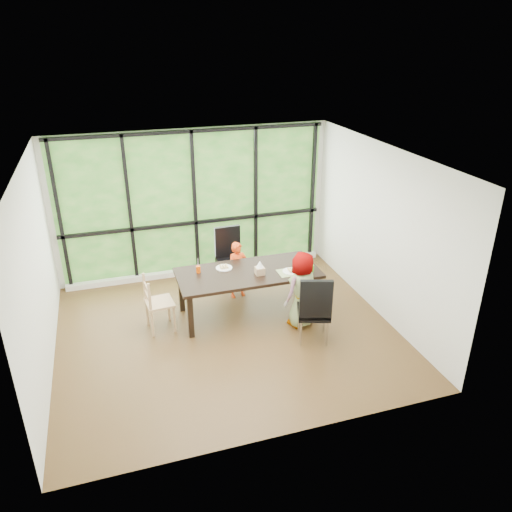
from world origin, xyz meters
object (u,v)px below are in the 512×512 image
object	(u,v)px
plate_far	(224,268)
child_older	(300,290)
green_cup	(311,268)
dining_table	(248,292)
chair_interior_leather	(314,307)
orange_cup	(198,269)
tissue_box	(260,271)
plate_near	(291,271)
chair_end_beech	(160,303)
chair_window_leather	(231,259)
child_toddler	(238,270)

from	to	relation	value
plate_far	child_older	bearing A→B (deg)	-38.45
green_cup	child_older	bearing A→B (deg)	-138.78
dining_table	child_older	bearing A→B (deg)	-40.49
chair_interior_leather	plate_far	size ratio (longest dim) A/B	4.10
child_older	orange_cup	size ratio (longest dim) A/B	11.11
dining_table	chair_interior_leather	bearing A→B (deg)	-55.28
tissue_box	green_cup	bearing A→B (deg)	-11.88
dining_table	plate_near	bearing A→B (deg)	-18.60
dining_table	chair_interior_leather	xyz separation A→B (m)	(0.70, -1.01, 0.17)
chair_end_beech	orange_cup	bearing A→B (deg)	-75.90
chair_end_beech	plate_far	size ratio (longest dim) A/B	3.42
child_older	chair_window_leather	bearing A→B (deg)	-89.38
green_cup	chair_end_beech	bearing A→B (deg)	173.24
green_cup	tissue_box	distance (m)	0.82
dining_table	chair_interior_leather	size ratio (longest dim) A/B	2.06
child_toddler	child_older	world-z (taller)	child_older
child_toddler	plate_far	world-z (taller)	child_toddler
chair_end_beech	child_older	world-z (taller)	child_older
chair_end_beech	plate_near	distance (m)	2.09
chair_end_beech	plate_near	world-z (taller)	chair_end_beech
chair_window_leather	green_cup	world-z (taller)	chair_window_leather
plate_far	tissue_box	world-z (taller)	tissue_box
dining_table	tissue_box	size ratio (longest dim) A/B	16.16
child_older	green_cup	bearing A→B (deg)	-162.01
plate_near	orange_cup	distance (m)	1.46
chair_window_leather	green_cup	distance (m)	1.64
dining_table	plate_far	size ratio (longest dim) A/B	8.47
chair_end_beech	chair_interior_leather	bearing A→B (deg)	-120.36
chair_window_leather	green_cup	size ratio (longest dim) A/B	9.04
plate_near	chair_end_beech	bearing A→B (deg)	174.86
orange_cup	chair_end_beech	bearing A→B (deg)	-160.32
child_toddler	plate_near	distance (m)	1.07
plate_far	green_cup	bearing A→B (deg)	-22.70
child_toddler	tissue_box	distance (m)	0.82
chair_window_leather	chair_end_beech	xyz separation A→B (m)	(-1.39, -1.01, -0.09)
child_toddler	plate_near	size ratio (longest dim) A/B	3.75
child_older	child_toddler	bearing A→B (deg)	-83.74
chair_window_leather	tissue_box	size ratio (longest dim) A/B	7.83
child_older	plate_near	xyz separation A→B (m)	(-0.02, 0.35, 0.15)
chair_window_leather	child_toddler	world-z (taller)	chair_window_leather
chair_window_leather	plate_near	bearing A→B (deg)	-62.44
plate_near	tissue_box	xyz separation A→B (m)	(-0.49, 0.07, 0.05)
orange_cup	green_cup	xyz separation A→B (m)	(1.70, -0.52, 0.00)
plate_far	green_cup	distance (m)	1.39
child_older	dining_table	bearing A→B (deg)	-63.72
dining_table	child_older	xyz separation A→B (m)	(0.66, -0.56, 0.23)
dining_table	green_cup	bearing A→B (deg)	-18.16
child_toddler	green_cup	world-z (taller)	child_toddler
plate_far	plate_near	world-z (taller)	same
plate_far	dining_table	bearing A→B (deg)	-34.02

